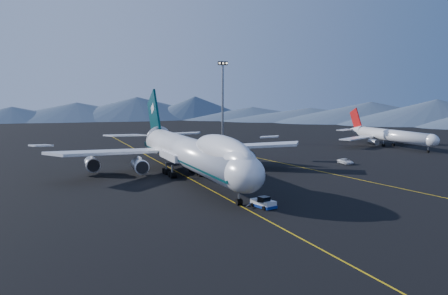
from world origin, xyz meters
name	(u,v)px	position (x,y,z in m)	size (l,w,h in m)	color
ground	(190,179)	(0.00, 0.00, 0.00)	(500.00, 500.00, 0.00)	black
taxiway_line_main	(190,179)	(0.00, 0.00, 0.01)	(0.25, 220.00, 0.01)	gold
taxiway_line_side	(290,165)	(30.00, 10.00, 0.01)	(0.25, 200.00, 0.01)	gold
boeing_747	(190,152)	(0.00, 0.03, 5.81)	(59.62, 72.43, 19.37)	silver
pushback_tug	(263,204)	(3.00, -29.50, 0.61)	(3.43, 4.87, 1.93)	silver
second_jet	(390,135)	(81.92, 34.74, 3.81)	(39.15, 44.23, 12.59)	silver
service_van	(345,161)	(44.11, 6.23, 0.69)	(2.28, 4.94, 1.37)	white
floodlight_mast	(223,101)	(35.00, 70.27, 14.95)	(3.65, 2.74, 29.52)	black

